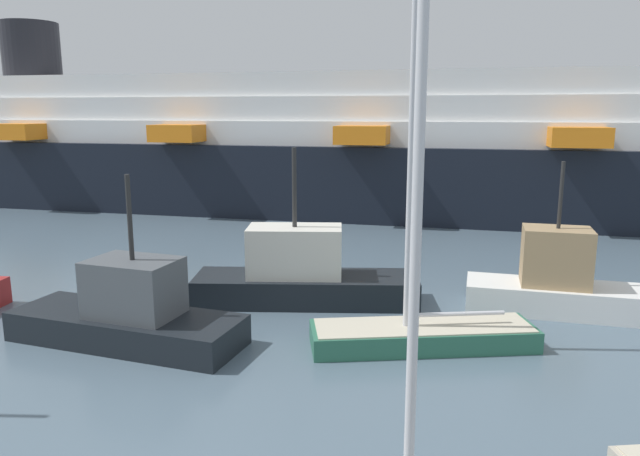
{
  "coord_description": "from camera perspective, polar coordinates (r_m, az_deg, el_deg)",
  "views": [
    {
      "loc": [
        4.84,
        -6.99,
        6.95
      ],
      "look_at": [
        0.0,
        17.71,
        1.93
      ],
      "focal_mm": 33.19,
      "sensor_mm": 36.0,
      "label": 1
    }
  ],
  "objects": [
    {
      "name": "fishing_boat_2",
      "position": [
        18.94,
        -17.92,
        -7.9
      ],
      "size": [
        7.48,
        3.36,
        5.15
      ],
      "rotation": [
        0.0,
        0.0,
        -0.14
      ],
      "color": "black",
      "rests_on": "ground_plane"
    },
    {
      "name": "channel_buoy_0",
      "position": [
        25.1,
        -17.53,
        -4.42
      ],
      "size": [
        0.77,
        0.77,
        1.47
      ],
      "color": "green",
      "rests_on": "ground_plane"
    },
    {
      "name": "cruise_ship",
      "position": [
        45.37,
        -10.04,
        7.79
      ],
      "size": [
        86.54,
        16.66,
        13.69
      ],
      "rotation": [
        0.0,
        0.0,
        -0.05
      ],
      "color": "black",
      "rests_on": "ground_plane"
    },
    {
      "name": "fishing_boat_3",
      "position": [
        22.25,
        22.16,
        -5.05
      ],
      "size": [
        6.65,
        2.48,
        5.28
      ],
      "rotation": [
        0.0,
        0.0,
        3.07
      ],
      "color": "white",
      "rests_on": "ground_plane"
    },
    {
      "name": "sailboat_2",
      "position": [
        18.14,
        9.85,
        -9.67
      ],
      "size": [
        6.91,
        3.59,
        11.17
      ],
      "rotation": [
        0.0,
        0.0,
        3.42
      ],
      "color": "#2D6B51",
      "rests_on": "ground_plane"
    },
    {
      "name": "fishing_boat_1",
      "position": [
        21.68,
        -1.73,
        -4.58
      ],
      "size": [
        8.38,
        3.57,
        5.68
      ],
      "rotation": [
        0.0,
        0.0,
        3.3
      ],
      "color": "black",
      "rests_on": "ground_plane"
    }
  ]
}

